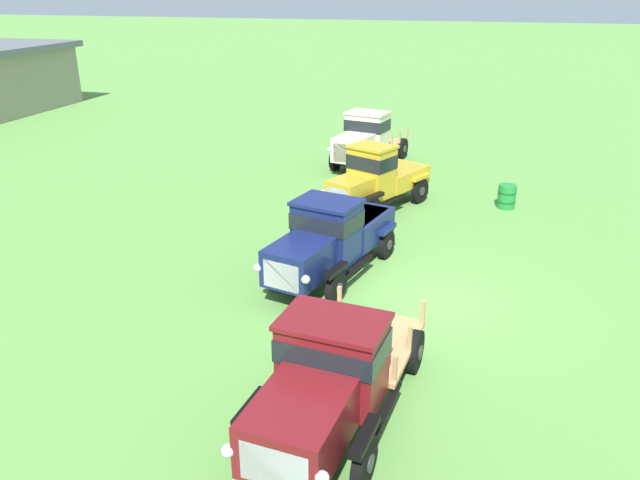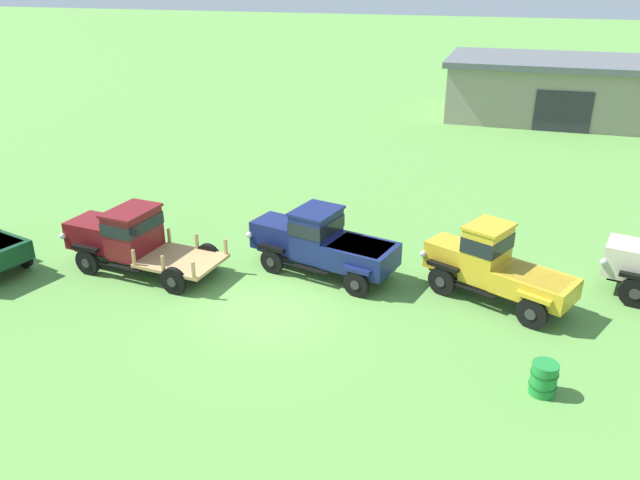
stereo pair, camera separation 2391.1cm
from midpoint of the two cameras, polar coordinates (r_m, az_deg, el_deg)
name	(u,v)px [view 2 (the right image)]	position (r m, az deg, el deg)	size (l,w,h in m)	color
ground_plane	(269,309)	(11.76, 33.51, -24.51)	(240.00, 240.00, 0.00)	#5B9342
farm_shed	(612,91)	(39.89, 40.58, 9.25)	(20.26, 8.39, 3.78)	gray
vintage_truck_second_in_line	(128,237)	(11.42, 6.24, -14.14)	(5.50, 2.51, 2.06)	black
vintage_truck_midrow_center	(322,241)	(13.34, 34.78, -12.72)	(5.09, 2.77, 2.10)	black
vintage_truck_far_side	(494,265)	(15.79, 53.90, -13.22)	(4.61, 3.14, 2.27)	black
oil_drum_beside_row	(544,378)	(14.83, 67.19, -24.08)	(0.63, 0.63, 0.80)	#1E7F33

